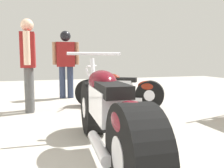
% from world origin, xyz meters
% --- Properties ---
extents(ground_plane, '(15.54, 15.54, 0.00)m').
position_xyz_m(ground_plane, '(0.00, 3.24, 0.00)').
color(ground_plane, '#A8A399').
extents(motorcycle_maroon_cruiser, '(0.65, 2.20, 1.03)m').
position_xyz_m(motorcycle_maroon_cruiser, '(-0.44, 2.26, 0.42)').
color(motorcycle_maroon_cruiser, black).
rests_on(motorcycle_maroon_cruiser, ground_plane).
extents(motorcycle_black_naked, '(1.58, 1.08, 0.82)m').
position_xyz_m(motorcycle_black_naked, '(0.46, 4.44, 0.34)').
color(motorcycle_black_naked, black).
rests_on(motorcycle_black_naked, ground_plane).
extents(mechanic_in_blue, '(0.25, 0.66, 1.64)m').
position_xyz_m(mechanic_in_blue, '(-1.21, 4.61, 0.93)').
color(mechanic_in_blue, '#4C4C4C').
rests_on(mechanic_in_blue, ground_plane).
extents(mechanic_with_helmet, '(0.64, 0.28, 1.61)m').
position_xyz_m(mechanic_with_helmet, '(-0.41, 5.90, 0.97)').
color(mechanic_with_helmet, '#2D3851').
rests_on(mechanic_with_helmet, ground_plane).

